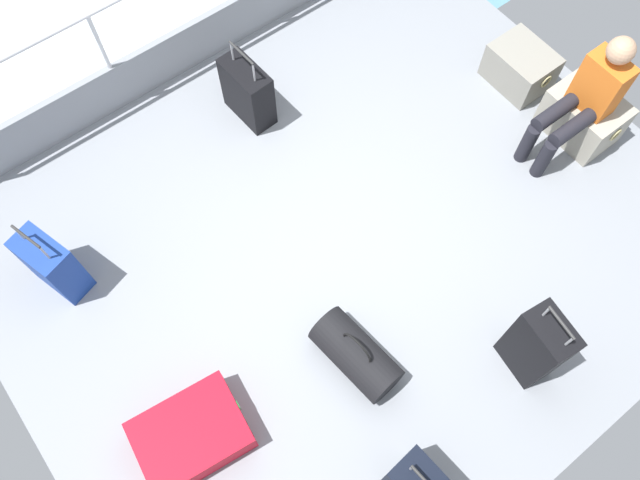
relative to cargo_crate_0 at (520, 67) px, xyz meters
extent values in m
cube|color=gray|center=(0.30, -2.13, -0.20)|extent=(4.40, 5.20, 0.06)
cube|color=gray|center=(-1.87, -2.13, 0.05)|extent=(0.06, 5.20, 0.45)
cylinder|color=silver|center=(-1.87, -2.83, 0.33)|extent=(0.04, 0.04, 1.00)
cube|color=gray|center=(0.00, 0.00, 0.00)|extent=(0.52, 0.41, 0.35)
torus|color=tan|center=(-0.27, 0.00, 0.07)|extent=(0.02, 0.12, 0.12)
torus|color=tan|center=(0.27, 0.00, 0.07)|extent=(0.02, 0.12, 0.12)
cube|color=#9E9989|center=(0.68, 0.02, 0.03)|extent=(0.58, 0.43, 0.40)
torus|color=tan|center=(0.38, 0.02, 0.10)|extent=(0.02, 0.12, 0.12)
torus|color=tan|center=(0.99, 0.02, 0.10)|extent=(0.02, 0.12, 0.12)
cube|color=orange|center=(0.68, -0.03, 0.46)|extent=(0.34, 0.20, 0.48)
sphere|color=tan|center=(0.68, -0.03, 0.82)|extent=(0.20, 0.20, 0.20)
cylinder|color=black|center=(0.77, -0.33, 0.26)|extent=(0.12, 0.40, 0.12)
cylinder|color=black|center=(0.77, -0.53, 0.03)|extent=(0.11, 0.11, 0.40)
cylinder|color=black|center=(0.59, -0.33, 0.26)|extent=(0.12, 0.40, 0.12)
cylinder|color=black|center=(0.59, -0.53, 0.03)|extent=(0.11, 0.11, 0.40)
cube|color=#B70C1E|center=(0.84, -3.86, -0.05)|extent=(0.61, 0.76, 0.24)
cube|color=green|center=(0.89, -3.51, 0.02)|extent=(0.05, 0.01, 0.08)
cube|color=black|center=(-1.13, -2.03, 0.10)|extent=(0.47, 0.25, 0.54)
cylinder|color=#A5A8AD|center=(-1.26, -2.04, 0.46)|extent=(0.02, 0.02, 0.19)
cylinder|color=#A5A8AD|center=(-0.99, -2.02, 0.46)|extent=(0.02, 0.02, 0.19)
cylinder|color=#2D2D2D|center=(-1.13, -2.03, 0.56)|extent=(0.29, 0.04, 0.02)
cube|color=silver|center=(-1.13, -1.92, 0.13)|extent=(0.05, 0.01, 0.08)
cube|color=black|center=(1.80, -1.74, 0.18)|extent=(0.38, 0.27, 0.71)
cylinder|color=#A5A8AD|center=(1.70, -1.73, 0.61)|extent=(0.02, 0.02, 0.13)
cylinder|color=#A5A8AD|center=(1.91, -1.76, 0.61)|extent=(0.02, 0.02, 0.13)
cylinder|color=#2D2D2D|center=(1.80, -1.74, 0.67)|extent=(0.24, 0.05, 0.02)
cube|color=green|center=(1.82, -1.63, 0.35)|extent=(0.05, 0.01, 0.08)
cube|color=navy|center=(-0.71, -4.00, 0.11)|extent=(0.46, 0.33, 0.56)
cylinder|color=#A5A8AD|center=(-0.83, -4.04, 0.48)|extent=(0.02, 0.02, 0.18)
cylinder|color=#A5A8AD|center=(-0.59, -3.97, 0.48)|extent=(0.02, 0.02, 0.18)
cylinder|color=#2D2D2D|center=(-0.71, -4.00, 0.56)|extent=(0.26, 0.09, 0.02)
cube|color=silver|center=(-0.74, -3.89, 0.21)|extent=(0.05, 0.02, 0.08)
cylinder|color=#A5A8AD|center=(1.88, -2.93, 0.41)|extent=(0.02, 0.02, 0.09)
cube|color=silver|center=(1.97, -2.79, 0.21)|extent=(0.05, 0.01, 0.08)
cylinder|color=black|center=(1.09, -2.68, -0.02)|extent=(0.67, 0.37, 0.30)
torus|color=black|center=(1.09, -2.68, 0.14)|extent=(0.26, 0.04, 0.26)
camera|label=1|loc=(1.86, -3.58, 4.26)|focal=35.75mm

